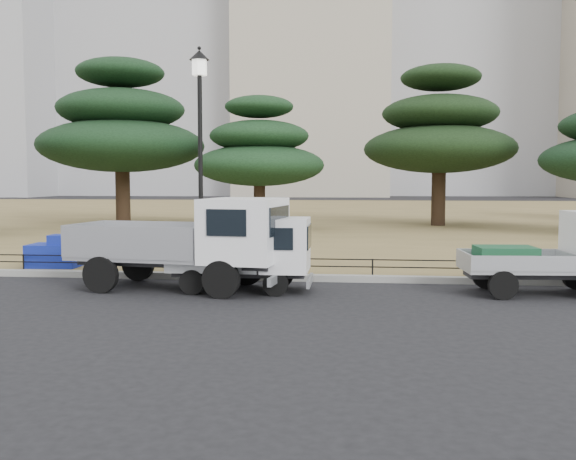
# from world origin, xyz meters

# --- Properties ---
(ground) EXTENTS (220.00, 220.00, 0.00)m
(ground) POSITION_xyz_m (0.00, 0.00, 0.00)
(ground) COLOR black
(lawn) EXTENTS (120.00, 56.00, 0.15)m
(lawn) POSITION_xyz_m (0.00, 30.60, 0.07)
(lawn) COLOR olive
(lawn) RESTS_ON ground
(curb) EXTENTS (120.00, 0.25, 0.16)m
(curb) POSITION_xyz_m (0.00, 2.60, 0.08)
(curb) COLOR gray
(curb) RESTS_ON ground
(truck_large) EXTENTS (4.96, 2.47, 2.07)m
(truck_large) POSITION_xyz_m (-2.11, 1.09, 1.15)
(truck_large) COLOR black
(truck_large) RESTS_ON ground
(truck_kei_front) EXTENTS (3.10, 1.36, 1.64)m
(truck_kei_front) POSITION_xyz_m (-0.71, 1.07, 0.81)
(truck_kei_front) COLOR black
(truck_kei_front) RESTS_ON ground
(truck_kei_rear) EXTENTS (3.52, 1.69, 1.80)m
(truck_kei_rear) POSITION_xyz_m (5.93, 1.35, 0.90)
(truck_kei_rear) COLOR black
(truck_kei_rear) RESTS_ON ground
(street_lamp) EXTENTS (0.50, 0.50, 5.53)m
(street_lamp) POSITION_xyz_m (-2.31, 2.90, 3.89)
(street_lamp) COLOR black
(street_lamp) RESTS_ON lawn
(pipe_fence) EXTENTS (38.00, 0.04, 0.40)m
(pipe_fence) POSITION_xyz_m (0.00, 2.75, 0.44)
(pipe_fence) COLOR black
(pipe_fence) RESTS_ON lawn
(tarp_pile) EXTENTS (1.36, 1.03, 0.87)m
(tarp_pile) POSITION_xyz_m (-6.41, 3.35, 0.50)
(tarp_pile) COLOR #1426A2
(tarp_pile) RESTS_ON lawn
(pine_west_near) EXTENTS (8.50, 8.50, 8.50)m
(pine_west_near) POSITION_xyz_m (-10.52, 19.30, 5.05)
(pine_west_near) COLOR black
(pine_west_near) RESTS_ON lawn
(pine_center_left) EXTENTS (6.16, 6.16, 6.27)m
(pine_center_left) POSITION_xyz_m (-3.03, 17.31, 3.77)
(pine_center_left) COLOR black
(pine_center_left) RESTS_ON lawn
(pine_center_right) EXTENTS (7.57, 7.57, 8.03)m
(pine_center_right) POSITION_xyz_m (5.69, 20.14, 4.80)
(pine_center_right) COLOR black
(pine_center_right) RESTS_ON lawn
(tower_center_left) EXTENTS (22.00, 20.00, 55.00)m
(tower_center_left) POSITION_xyz_m (-5.00, 85.00, 27.50)
(tower_center_left) COLOR #AAA08C
(tower_center_left) RESTS_ON ground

